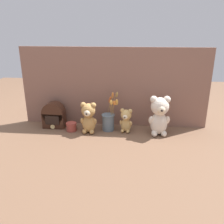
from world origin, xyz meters
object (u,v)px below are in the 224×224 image
flower_vase (109,119)px  decorative_tin_tall (71,127)px  teddy_bear_large (159,115)px  vintage_radio (54,116)px  teddy_bear_medium (89,117)px  teddy_bear_small (126,120)px

flower_vase → decorative_tin_tall: (-0.30, -0.05, -0.06)m
flower_vase → teddy_bear_large: bearing=-6.7°
vintage_radio → teddy_bear_medium: bearing=-14.0°
vintage_radio → decorative_tin_tall: (0.16, -0.06, -0.07)m
teddy_bear_medium → teddy_bear_small: (0.29, 0.04, -0.03)m
teddy_bear_small → decorative_tin_tall: bearing=-176.5°
teddy_bear_large → teddy_bear_medium: 0.54m
teddy_bear_large → teddy_bear_small: 0.26m
flower_vase → vintage_radio: bearing=178.1°
teddy_bear_medium → vintage_radio: teddy_bear_medium is taller
teddy_bear_medium → flower_vase: flower_vase is taller
teddy_bear_small → vintage_radio: (-0.59, 0.04, 0.00)m
teddy_bear_small → flower_vase: 0.14m
teddy_bear_medium → teddy_bear_small: 0.29m
teddy_bear_large → decorative_tin_tall: (-0.69, -0.00, -0.13)m
teddy_bear_medium → decorative_tin_tall: bearing=175.0°
teddy_bear_medium → flower_vase: 0.17m
teddy_bear_large → teddy_bear_small: bearing=174.3°
teddy_bear_large → decorative_tin_tall: bearing=-179.9°
flower_vase → teddy_bear_small: bearing=-8.6°
teddy_bear_medium → decorative_tin_tall: size_ratio=2.92×
teddy_bear_large → flower_vase: size_ratio=0.98×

